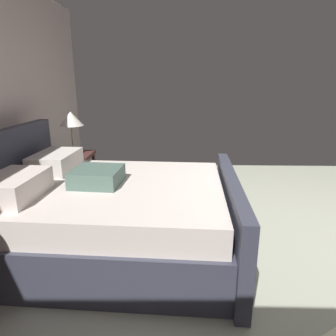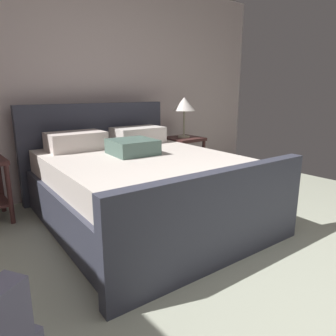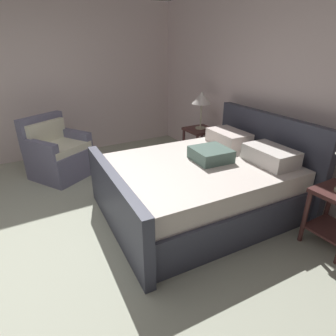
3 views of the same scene
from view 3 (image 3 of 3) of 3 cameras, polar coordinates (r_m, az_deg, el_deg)
ground_plane at (r=2.94m, az=-29.60°, el=-18.41°), size 5.64×6.46×0.02m
wall_back at (r=3.83m, az=23.28°, el=14.12°), size 5.76×0.12×2.58m
bed at (r=3.27m, az=7.23°, el=-3.19°), size 1.85×2.21×1.07m
nightstand_left at (r=4.59m, az=6.59°, el=5.76°), size 0.44×0.44×0.60m
table_lamp_left at (r=4.42m, az=7.00°, el=14.06°), size 0.31×0.31×0.58m
armchair at (r=4.43m, az=-21.88°, el=2.74°), size 1.00×0.99×0.90m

